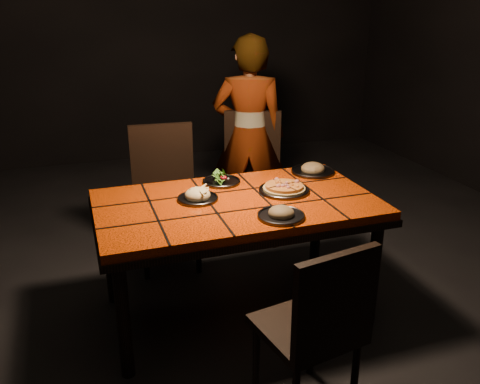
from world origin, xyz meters
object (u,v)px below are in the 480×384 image
object	(u,v)px
chair_near	(319,323)
chair_far_right	(252,167)
chair_far_left	(165,186)
dining_table	(237,213)
diner	(249,136)
plate_pasta	(198,196)
plate_pizza	(284,189)

from	to	relation	value
chair_near	chair_far_right	world-z (taller)	chair_far_right
chair_far_left	chair_near	bearing A→B (deg)	-75.08
dining_table	chair_far_right	distance (m)	1.17
dining_table	chair_near	world-z (taller)	chair_near
dining_table	chair_far_right	size ratio (longest dim) A/B	1.61
dining_table	diner	bearing A→B (deg)	67.23
plate_pasta	chair_far_left	bearing A→B (deg)	94.19
chair_near	diner	size ratio (longest dim) A/B	0.56
chair_far_right	plate_pizza	bearing A→B (deg)	-78.33
dining_table	chair_far_left	distance (m)	0.89
chair_far_left	chair_far_right	bearing A→B (deg)	20.91
chair_far_left	chair_far_right	xyz separation A→B (m)	(0.75, 0.22, -0.00)
plate_pizza	diner	bearing A→B (deg)	81.13
chair_near	plate_pasta	distance (m)	1.08
diner	plate_pasta	distance (m)	1.30
dining_table	chair_far_right	xyz separation A→B (m)	(0.48, 1.06, -0.09)
chair_far_left	plate_pizza	world-z (taller)	chair_far_left
chair_far_right	plate_pasta	size ratio (longest dim) A/B	4.24
chair_near	chair_far_left	size ratio (longest dim) A/B	0.90
chair_far_right	chair_near	bearing A→B (deg)	-80.82
plate_pasta	dining_table	bearing A→B (deg)	-19.74
diner	chair_near	bearing A→B (deg)	100.33
chair_far_left	plate_pizza	distance (m)	1.01
dining_table	chair_near	bearing A→B (deg)	-85.91
diner	plate_pizza	size ratio (longest dim) A/B	5.21
chair_near	plate_pizza	world-z (taller)	chair_near
dining_table	chair_far_right	bearing A→B (deg)	65.60
chair_near	plate_pasta	bearing A→B (deg)	-84.64
chair_far_right	diner	size ratio (longest dim) A/B	0.63
chair_far_left	plate_pizza	bearing A→B (deg)	-49.58
chair_near	diner	distance (m)	2.17
dining_table	plate_pasta	bearing A→B (deg)	160.26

